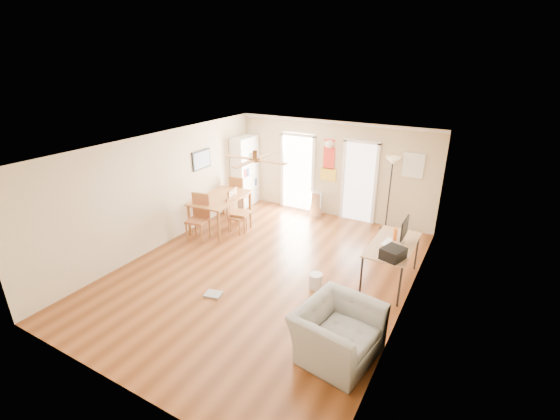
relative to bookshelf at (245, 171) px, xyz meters
The scene contains 30 objects.
floor 4.07m from the bookshelf, 50.14° to the right, with size 7.00×7.00×0.00m, color brown.
ceiling 4.26m from the bookshelf, 50.14° to the right, with size 5.50×7.00×0.00m, color silver, non-canonical shape.
wall_back 2.59m from the bookshelf, 10.55° to the left, with size 5.50×0.04×2.60m, color beige, non-canonical shape.
wall_front 7.01m from the bookshelf, 68.83° to the right, with size 5.50×0.04×2.60m, color beige, non-canonical shape.
wall_left 3.05m from the bookshelf, 94.18° to the right, with size 0.04×7.00×2.60m, color beige, non-canonical shape.
wall_right 6.09m from the bookshelf, 29.85° to the right, with size 0.04×7.00×2.60m, color beige, non-canonical shape.
crown_molding 4.24m from the bookshelf, 50.14° to the right, with size 5.50×7.00×0.08m, color white, non-canonical shape.
kitchen_doorway 1.55m from the bookshelf, 17.13° to the left, with size 0.90×0.10×2.10m, color white, non-canonical shape.
bathroom_doorway 3.31m from the bookshelf, ahead, with size 0.80×0.10×2.10m, color white, non-canonical shape.
wall_decal 2.51m from the bookshelf, 10.62° to the left, with size 0.46×0.03×1.10m, color red.
ac_grille 4.65m from the bookshelf, ahead, with size 0.50×0.04×0.60m, color white.
framed_poster 1.78m from the bookshelf, 96.87° to the right, with size 0.04×0.66×0.48m, color black.
ceiling_fan 4.42m from the bookshelf, 52.78° to the right, with size 1.24×1.24×0.20m, color #593819, non-canonical shape.
bookshelf is the anchor object (origin of this frame).
dining_table 1.83m from the bookshelf, 77.36° to the right, with size 0.98×1.64×0.82m, color #A06D33, non-canonical shape.
dining_chair_right_a 1.93m from the bookshelf, 60.20° to the right, with size 0.44×0.44×1.06m, color #A76436, non-canonical shape.
dining_chair_right_b 2.06m from the bookshelf, 62.11° to the right, with size 0.37×0.37×0.91m, color #A86A36, non-canonical shape.
dining_chair_near 2.61m from the bookshelf, 82.48° to the right, with size 0.45×0.45×1.10m, color brown, non-canonical shape.
dining_chair_far 0.75m from the bookshelf, 72.61° to the right, with size 0.43×0.43×1.04m, color #9D5F32, non-canonical shape.
trash_can 2.31m from the bookshelf, ahead, with size 0.33×0.33×0.71m, color silver.
torchiere_lamp 4.14m from the bookshelf, ahead, with size 0.36×0.36×1.90m, color black, non-canonical shape.
computer_desk 5.34m from the bookshelf, 24.15° to the right, with size 0.77×1.55×0.83m, color tan, non-canonical shape.
imac 5.41m from the bookshelf, 22.38° to the right, with size 0.07×0.53×0.50m, color black, non-canonical shape.
keyboard 5.20m from the bookshelf, 24.50° to the right, with size 0.13×0.39×0.01m, color white.
printer 5.69m from the bookshelf, 28.90° to the right, with size 0.34×0.39×0.20m, color black.
orange_bottle 5.23m from the bookshelf, 22.51° to the right, with size 0.08×0.08×0.25m, color orange.
wastebasket_a 4.87m from the bookshelf, 39.97° to the right, with size 0.26×0.26×0.30m, color silver.
wastebasket_b 5.71m from the bookshelf, 42.62° to the right, with size 0.23×0.23×0.27m, color white.
floor_cloth 4.86m from the bookshelf, 63.39° to the right, with size 0.30×0.23×0.04m, color gray.
armchair 6.54m from the bookshelf, 44.11° to the right, with size 1.20×1.05×0.78m, color gray.
Camera 1 is at (3.63, -5.85, 4.14)m, focal length 24.60 mm.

